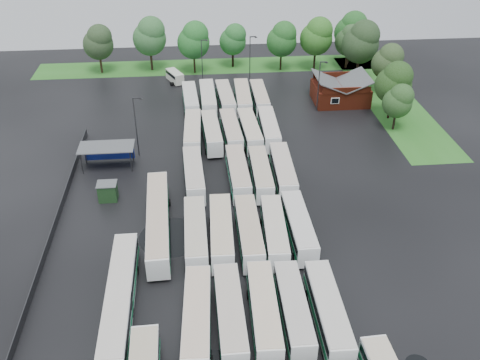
{
  "coord_description": "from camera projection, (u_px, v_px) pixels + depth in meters",
  "views": [
    {
      "loc": [
        -3.72,
        -50.29,
        41.24
      ],
      "look_at": [
        2.0,
        12.0,
        2.5
      ],
      "focal_mm": 40.0,
      "sensor_mm": 36.0,
      "label": 1
    }
  ],
  "objects": [
    {
      "name": "tree_east_1",
      "position": [
        395.0,
        82.0,
        92.81
      ],
      "size": [
        6.43,
        6.43,
        10.65
      ],
      "color": "black",
      "rests_on": "ground"
    },
    {
      "name": "minibus",
      "position": [
        175.0,
        76.0,
        110.69
      ],
      "size": [
        3.91,
        5.63,
        2.31
      ],
      "rotation": [
        0.0,
        0.0,
        0.41
      ],
      "color": "silver",
      "rests_on": "ground"
    },
    {
      "name": "bus_r1c0",
      "position": [
        197.0,
        319.0,
        52.62
      ],
      "size": [
        3.25,
        12.58,
        3.47
      ],
      "rotation": [
        0.0,
        0.0,
        -0.05
      ],
      "color": "white",
      "rests_on": "ground"
    },
    {
      "name": "bus_r5c1",
      "position": [
        208.0,
        98.0,
        99.19
      ],
      "size": [
        2.81,
        12.47,
        3.46
      ],
      "rotation": [
        0.0,
        0.0,
        0.01
      ],
      "color": "white",
      "rests_on": "ground"
    },
    {
      "name": "bus_r2c4",
      "position": [
        299.0,
        227.0,
        65.52
      ],
      "size": [
        2.62,
        12.13,
        3.37
      ],
      "rotation": [
        0.0,
        0.0,
        0.0
      ],
      "color": "white",
      "rests_on": "ground"
    },
    {
      "name": "bus_r3c3",
      "position": [
        261.0,
        174.0,
        76.3
      ],
      "size": [
        2.7,
        11.95,
        3.32
      ],
      "rotation": [
        0.0,
        0.0,
        -0.01
      ],
      "color": "white",
      "rests_on": "ground"
    },
    {
      "name": "tree_east_2",
      "position": [
        388.0,
        61.0,
        103.34
      ],
      "size": [
        6.02,
        6.02,
        9.97
      ],
      "color": "#38261B",
      "rests_on": "ground"
    },
    {
      "name": "tree_north_3",
      "position": [
        234.0,
        39.0,
        115.97
      ],
      "size": [
        5.85,
        5.85,
        9.68
      ],
      "color": "black",
      "rests_on": "ground"
    },
    {
      "name": "lamp_post_back_w",
      "position": [
        202.0,
        58.0,
        108.07
      ],
      "size": [
        1.4,
        0.27,
        9.12
      ],
      "color": "#2D2D30",
      "rests_on": "ground"
    },
    {
      "name": "west_fence",
      "position": [
        57.0,
        218.0,
        69.31
      ],
      "size": [
        0.1,
        50.0,
        1.2
      ],
      "primitive_type": "cube",
      "color": "#2D2D30",
      "rests_on": "ground"
    },
    {
      "name": "lamp_post_nw",
      "position": [
        136.0,
        122.0,
        81.72
      ],
      "size": [
        1.51,
        0.29,
        9.83
      ],
      "color": "#2D2D30",
      "rests_on": "ground"
    },
    {
      "name": "bus_r4c3",
      "position": [
        250.0,
        131.0,
        87.85
      ],
      "size": [
        3.13,
        12.34,
        3.41
      ],
      "rotation": [
        0.0,
        0.0,
        0.04
      ],
      "color": "white",
      "rests_on": "ground"
    },
    {
      "name": "tree_north_4",
      "position": [
        282.0,
        39.0,
        113.91
      ],
      "size": [
        6.49,
        6.49,
        10.75
      ],
      "color": "black",
      "rests_on": "ground"
    },
    {
      "name": "artic_bus_west_c",
      "position": [
        120.0,
        299.0,
        54.91
      ],
      "size": [
        2.74,
        18.46,
        3.42
      ],
      "rotation": [
        0.0,
        0.0,
        0.01
      ],
      "color": "white",
      "rests_on": "ground"
    },
    {
      "name": "tree_north_6",
      "position": [
        352.0,
        30.0,
        116.86
      ],
      "size": [
        7.16,
        7.16,
        11.87
      ],
      "color": "black",
      "rests_on": "ground"
    },
    {
      "name": "bus_r2c3",
      "position": [
        274.0,
        231.0,
        64.76
      ],
      "size": [
        3.14,
        12.08,
        3.33
      ],
      "rotation": [
        0.0,
        0.0,
        -0.05
      ],
      "color": "white",
      "rests_on": "ground"
    },
    {
      "name": "bus_r3c2",
      "position": [
        238.0,
        173.0,
        76.36
      ],
      "size": [
        2.8,
        12.27,
        3.4
      ],
      "rotation": [
        0.0,
        0.0,
        0.02
      ],
      "color": "white",
      "rests_on": "ground"
    },
    {
      "name": "bus_r5c3",
      "position": [
        243.0,
        98.0,
        99.38
      ],
      "size": [
        2.98,
        12.53,
        3.47
      ],
      "rotation": [
        0.0,
        0.0,
        -0.03
      ],
      "color": "white",
      "rests_on": "ground"
    },
    {
      "name": "puddle_2",
      "position": [
        171.0,
        237.0,
        66.8
      ],
      "size": [
        8.16,
        8.16,
        0.01
      ],
      "primitive_type": "cylinder",
      "color": "black",
      "rests_on": "ground"
    },
    {
      "name": "tree_north_2",
      "position": [
        194.0,
        40.0,
        112.13
      ],
      "size": [
        6.83,
        6.83,
        11.31
      ],
      "color": "black",
      "rests_on": "ground"
    },
    {
      "name": "artic_bus_west_b",
      "position": [
        158.0,
        221.0,
        66.48
      ],
      "size": [
        3.38,
        18.9,
        3.49
      ],
      "rotation": [
        0.0,
        0.0,
        0.04
      ],
      "color": "white",
      "rests_on": "ground"
    },
    {
      "name": "tree_east_3",
      "position": [
        362.0,
        41.0,
        108.6
      ],
      "size": [
        7.55,
        7.55,
        12.51
      ],
      "color": "black",
      "rests_on": "ground"
    },
    {
      "name": "ground",
      "position": [
        233.0,
        250.0,
        64.58
      ],
      "size": [
        160.0,
        160.0,
        0.0
      ],
      "primitive_type": "plane",
      "color": "black",
      "rests_on": "ground"
    },
    {
      "name": "bus_r5c4",
      "position": [
        260.0,
        98.0,
        99.67
      ],
      "size": [
        2.58,
        11.92,
        3.32
      ],
      "rotation": [
        0.0,
        0.0,
        -0.0
      ],
      "color": "white",
      "rests_on": "ground"
    },
    {
      "name": "bus_r1c1",
      "position": [
        230.0,
        315.0,
        53.11
      ],
      "size": [
        2.71,
        12.25,
        3.4
      ],
      "rotation": [
        0.0,
        0.0,
        0.01
      ],
      "color": "white",
      "rests_on": "ground"
    },
    {
      "name": "tree_east_0",
      "position": [
        399.0,
        101.0,
        89.69
      ],
      "size": [
        5.04,
        5.04,
        8.36
      ],
      "color": "black",
      "rests_on": "ground"
    },
    {
      "name": "bus_r2c2",
      "position": [
        249.0,
        232.0,
        64.61
      ],
      "size": [
        2.63,
        12.23,
        3.4
      ],
      "rotation": [
        0.0,
        0.0,
        -0.0
      ],
      "color": "white",
      "rests_on": "ground"
    },
    {
      "name": "lamp_post_back_e",
      "position": [
        251.0,
        56.0,
        108.08
      ],
      "size": [
        1.5,
        0.29,
        9.74
      ],
      "color": "#2D2D30",
      "rests_on": "ground"
    },
    {
      "name": "tree_north_1",
      "position": [
        150.0,
        36.0,
        113.46
      ],
      "size": [
        7.12,
        7.12,
        11.79
      ],
      "color": "#322319",
      "rests_on": "ground"
    },
    {
      "name": "bus_r4c0",
      "position": [
        193.0,
        133.0,
        87.27
      ],
      "size": [
        3.02,
        12.44,
        3.44
      ],
      "rotation": [
        0.0,
        0.0,
        -0.03
      ],
      "color": "white",
      "rests_on": "ground"
    },
    {
      "name": "utility_hut",
      "position": [
        108.0,
        191.0,
        73.29
      ],
      "size": [
        2.7,
        2.2,
        2.62
      ],
      "color": "#163416",
      "rests_on": "ground"
    },
    {
      "name": "tree_east_4",
      "position": [
        350.0,
        40.0,
        115.35
      ],
      "size": [
        5.94,
        5.92,
        9.81
      ],
      "color": "black",
      "rests_on": "ground"
    },
    {
      "name": "bus_r2c0",
      "position": [
        196.0,
        234.0,
        64.28
      ],
      "size": [
        2.68,
        12.26,
        3.41
      ],
      "rotation": [
        0.0,
        0.0,
        0.01
      ],
      "color": "white",
      "rests_on": "ground"
    },
    {
      "name": "lamp_post_ne",
      "position": [
        319.0,
        83.0,
        96.04
      ],
      "size": [
        1.47,
        0.29,
        9.52
      ],
      "color": "#2D2D30",
      "rests_on": "ground"
    },
    {
      "name": "tree_north_5",
      "position": [
        317.0,
        36.0,
        113.89
      ],
      "size": [
        6.98,
        6.98,
        11.56
      ],
      "color": "black",
      "rests_on": "ground"
    },
    {
      "name": "grass_strip_north",
      "position": [
        218.0,
        66.0,
        119.59
      ],
      "size": [
        80.0,
        10.0,
        0.01
      ],
      "primitive_type": "cube",
      "color": "#2A6D20",
      "rests_on": "ground"
    },
    {
      "name": "brick_building",
      "position": [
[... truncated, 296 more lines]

